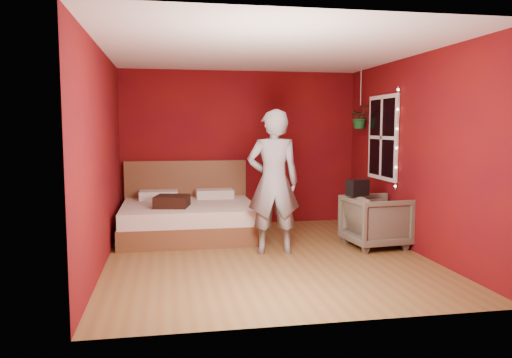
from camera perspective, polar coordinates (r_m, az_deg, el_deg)
name	(u,v)px	position (r m, az deg, el deg)	size (l,w,h in m)	color
floor	(266,256)	(6.51, 1.16, -8.81)	(4.50, 4.50, 0.00)	brown
room_walls	(266,125)	(6.29, 1.19, 6.14)	(4.04, 4.54, 2.62)	maroon
window	(382,138)	(7.76, 14.26, 4.61)	(0.05, 0.97, 1.27)	white
fairy_lights	(397,138)	(7.28, 15.78, 4.49)	(0.04, 0.04, 1.45)	silver
bed	(188,217)	(7.74, -7.73, -4.30)	(2.00, 1.70, 1.10)	brown
person	(273,182)	(6.53, 2.00, -0.35)	(0.69, 0.45, 1.89)	gray
armchair	(376,221)	(7.13, 13.55, -4.71)	(0.77, 0.79, 0.72)	#635E4E
handbag	(358,188)	(6.99, 11.53, -0.96)	(0.31, 0.15, 0.22)	black
throw_pillow	(172,201)	(7.36, -9.57, -2.53)	(0.47, 0.47, 0.17)	black
hanging_plant	(360,117)	(8.36, 11.83, 6.93)	(0.39, 0.35, 0.97)	silver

